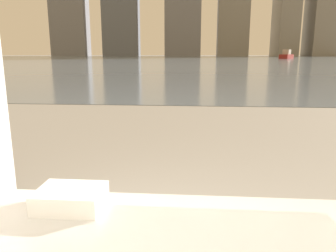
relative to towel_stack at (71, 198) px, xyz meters
name	(u,v)px	position (x,y,z in m)	size (l,w,h in m)	color
towel_stack	(71,198)	(0.00, 0.00, 0.00)	(0.26, 0.20, 0.08)	white
harbor_water	(193,59)	(0.23, 61.08, -0.59)	(180.00, 110.00, 0.01)	slate
harbor_boat_2	(286,55)	(18.76, 67.21, 0.05)	(3.82, 5.02, 1.81)	maroon
skyline_tower_0	(68,1)	(-44.01, 117.08, 18.37)	(12.47, 7.04, 37.92)	slate
skyline_tower_3	(234,3)	(13.40, 117.08, 16.89)	(10.49, 6.31, 34.97)	gray
skyline_tower_4	(286,11)	(30.86, 117.08, 14.25)	(6.42, 13.98, 29.69)	gray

